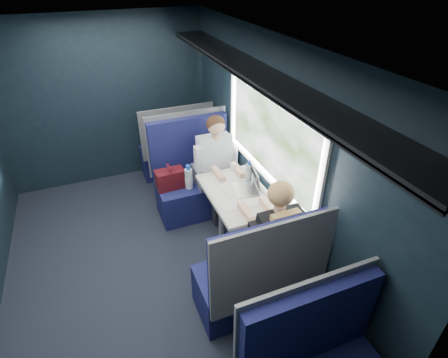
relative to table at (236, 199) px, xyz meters
name	(u,v)px	position (x,y,z in m)	size (l,w,h in m)	color
ground	(147,270)	(-1.03, 0.00, -0.67)	(2.80, 4.20, 0.01)	black
room_shell	(128,148)	(-1.01, 0.00, 0.81)	(3.00, 4.40, 2.40)	black
table	(236,199)	(0.00, 0.00, 0.00)	(0.62, 1.00, 0.74)	#54565E
seat_bay_near	(194,181)	(-0.20, 0.87, -0.24)	(1.04, 0.62, 1.26)	#0D0E3A
seat_bay_far	(255,280)	(-0.18, -0.87, -0.25)	(1.04, 0.62, 1.26)	#0D0E3A
seat_row_front	(176,150)	(-0.18, 1.80, -0.25)	(1.04, 0.51, 1.16)	#0D0E3A
man	(218,163)	(0.07, 0.70, 0.06)	(0.53, 0.56, 1.32)	black
woman	(274,234)	(0.07, -0.71, 0.06)	(0.53, 0.56, 1.32)	black
papers	(232,189)	(-0.01, 0.08, 0.08)	(0.48, 0.69, 0.01)	white
laptop	(250,184)	(0.18, 0.01, 0.14)	(0.30, 0.36, 0.24)	silver
bottle_small	(249,172)	(0.24, 0.18, 0.18)	(0.07, 0.07, 0.24)	silver
cup	(234,167)	(0.17, 0.44, 0.12)	(0.07, 0.07, 0.09)	white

